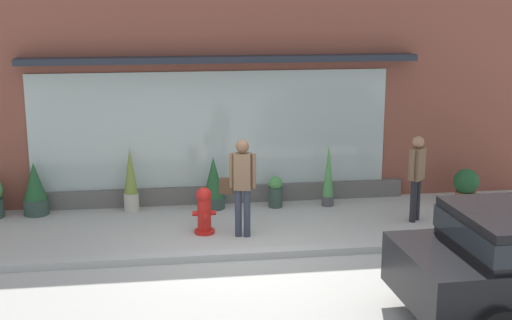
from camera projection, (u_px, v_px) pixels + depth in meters
ground_plane at (240, 254)px, 11.73m from camera, size 60.00×60.00×0.00m
curb_strip at (241, 255)px, 11.52m from camera, size 14.00×0.24×0.12m
storefront at (220, 93)px, 14.28m from camera, size 14.00×0.81×4.57m
fire_hydrant at (204, 210)px, 12.63m from camera, size 0.42×0.40×0.85m
pedestrian_with_handbag at (241, 181)px, 12.34m from camera, size 0.63×0.30×1.74m
pedestrian_passerby at (417, 172)px, 13.21m from camera, size 0.37×0.39×1.63m
potted_plant_window_center at (131, 181)px, 13.85m from camera, size 0.29×0.29×1.29m
potted_plant_by_entrance at (466, 184)px, 14.60m from camera, size 0.53×0.53×0.68m
potted_plant_trailing_edge at (35, 190)px, 13.69m from camera, size 0.48×0.48×1.04m
potted_plant_doorstep at (276, 192)px, 14.21m from camera, size 0.28×0.28×0.63m
potted_plant_low_front at (213, 184)px, 14.08m from camera, size 0.45×0.45×1.06m
potted_plant_window_right at (328, 176)px, 14.24m from camera, size 0.24×0.24×1.27m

